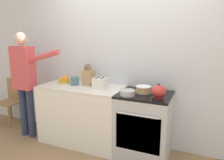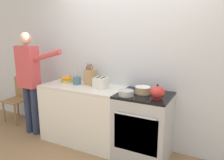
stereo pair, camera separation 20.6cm
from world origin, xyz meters
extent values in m
cube|color=silver|center=(0.00, 0.63, 1.30)|extent=(8.00, 0.04, 2.60)
cube|color=white|center=(-0.67, 0.30, 0.43)|extent=(1.27, 0.61, 0.86)
cube|color=silver|center=(-0.67, 0.30, 0.88)|extent=(1.27, 0.61, 0.03)
cube|color=#B7BABF|center=(0.32, 0.30, 0.43)|extent=(0.70, 0.61, 0.87)
cube|color=black|center=(0.32, 0.01, 0.46)|extent=(0.58, 0.01, 0.48)
cylinder|color=#B7BABF|center=(0.32, -0.02, 0.71)|extent=(0.53, 0.02, 0.02)
cube|color=black|center=(0.32, 0.30, 0.88)|extent=(0.70, 0.61, 0.03)
cylinder|color=#4C4C51|center=(0.29, 0.33, 0.90)|extent=(0.25, 0.25, 0.01)
cylinder|color=tan|center=(0.29, 0.33, 0.93)|extent=(0.20, 0.20, 0.04)
cylinder|color=tan|center=(0.29, 0.33, 0.96)|extent=(0.20, 0.20, 0.04)
cylinder|color=white|center=(0.29, 0.33, 0.99)|extent=(0.21, 0.21, 0.01)
cylinder|color=red|center=(0.51, 0.21, 0.90)|extent=(0.13, 0.13, 0.01)
ellipsoid|color=red|center=(0.51, 0.21, 0.97)|extent=(0.18, 0.18, 0.15)
cone|color=red|center=(0.60, 0.21, 1.00)|extent=(0.09, 0.04, 0.08)
sphere|color=black|center=(0.51, 0.21, 1.06)|extent=(0.02, 0.02, 0.02)
cylinder|color=#B7BABF|center=(0.13, 0.13, 0.93)|extent=(0.19, 0.19, 0.07)
torus|color=#B7BABF|center=(0.13, 0.13, 0.97)|extent=(0.20, 0.20, 0.01)
cube|color=tan|center=(-0.61, 0.44, 1.01)|extent=(0.14, 0.16, 0.23)
cylinder|color=brown|center=(-0.65, 0.40, 1.16)|extent=(0.01, 0.03, 0.06)
cylinder|color=brown|center=(-0.61, 0.40, 1.17)|extent=(0.01, 0.04, 0.08)
cylinder|color=brown|center=(-0.57, 0.40, 1.17)|extent=(0.01, 0.04, 0.09)
cylinder|color=brown|center=(-0.65, 0.43, 1.18)|extent=(0.01, 0.04, 0.10)
cylinder|color=brown|center=(-0.61, 0.43, 1.17)|extent=(0.01, 0.04, 0.09)
cylinder|color=brown|center=(-0.57, 0.44, 1.16)|extent=(0.01, 0.03, 0.06)
cylinder|color=brown|center=(-0.65, 0.47, 1.17)|extent=(0.01, 0.04, 0.08)
cylinder|color=#477084|center=(-0.80, 0.35, 0.96)|extent=(0.12, 0.12, 0.12)
cylinder|color=#B7BABF|center=(-0.82, 0.33, 1.07)|extent=(0.02, 0.03, 0.26)
cylinder|color=#B7BABF|center=(-0.82, 0.33, 1.05)|extent=(0.04, 0.05, 0.23)
cylinder|color=gold|center=(-1.03, 0.40, 0.92)|extent=(0.19, 0.19, 0.04)
sphere|color=orange|center=(-1.04, 0.44, 0.96)|extent=(0.08, 0.08, 0.08)
sphere|color=orange|center=(-1.05, 0.35, 0.96)|extent=(0.08, 0.08, 0.08)
sphere|color=orange|center=(-1.00, 0.37, 0.96)|extent=(0.08, 0.08, 0.08)
sphere|color=orange|center=(-0.98, 0.39, 0.96)|extent=(0.07, 0.07, 0.07)
sphere|color=orange|center=(-1.00, 0.35, 0.96)|extent=(0.07, 0.07, 0.07)
cube|color=silver|center=(-0.36, 0.32, 0.97)|extent=(0.19, 0.17, 0.15)
cube|color=black|center=(-0.40, 0.32, 1.05)|extent=(0.02, 0.12, 0.00)
cube|color=black|center=(-0.32, 0.32, 1.05)|extent=(0.02, 0.12, 0.00)
cube|color=black|center=(-0.46, 0.32, 1.00)|extent=(0.02, 0.02, 0.01)
cylinder|color=#283351|center=(-1.68, 0.12, 0.40)|extent=(0.11, 0.11, 0.81)
cylinder|color=#283351|center=(-1.52, 0.12, 0.40)|extent=(0.11, 0.11, 0.81)
cube|color=#D14C51|center=(-1.60, 0.12, 1.14)|extent=(0.34, 0.20, 0.67)
cylinder|color=#D14C51|center=(-1.81, 0.12, 1.19)|extent=(0.08, 0.08, 0.57)
cylinder|color=#D14C51|center=(-1.19, 0.12, 1.34)|extent=(0.57, 0.08, 0.22)
sphere|color=beige|center=(-1.60, 0.12, 1.59)|extent=(0.19, 0.19, 0.19)
cylinder|color=#997047|center=(-2.10, 0.19, 0.21)|extent=(0.04, 0.04, 0.41)
cylinder|color=#997047|center=(-2.42, 0.51, 0.21)|extent=(0.04, 0.04, 0.41)
cylinder|color=#997047|center=(-2.10, 0.51, 0.21)|extent=(0.04, 0.04, 0.41)
cube|color=#997047|center=(-2.26, 0.35, 0.42)|extent=(0.40, 0.40, 0.02)
cube|color=#997047|center=(-2.26, 0.53, 0.63)|extent=(0.40, 0.03, 0.40)
camera|label=1|loc=(1.02, -2.42, 1.70)|focal=35.00mm
camera|label=2|loc=(1.21, -2.33, 1.70)|focal=35.00mm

